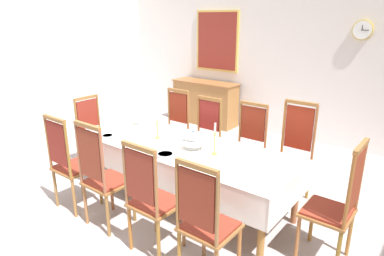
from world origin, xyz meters
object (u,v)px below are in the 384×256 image
(chair_south_b, at_px, (102,175))
(bowl_near_left, at_px, (108,136))
(bowl_near_right, at_px, (117,140))
(chair_south_a, at_px, (70,162))
(chair_north_b, at_px, (204,133))
(chair_head_east, at_px, (337,204))
(candlestick_east, at_px, (215,142))
(bowl_far_left, at_px, (161,124))
(soup_tureen, at_px, (193,140))
(chair_south_d, at_px, (205,221))
(chair_head_west, at_px, (94,131))
(spoon_secondary, at_px, (112,138))
(framed_painting, at_px, (217,41))
(chair_north_c, at_px, (247,143))
(bowl_far_right, at_px, (165,155))
(candlestick_west, at_px, (157,128))
(dining_table, at_px, (184,152))
(spoon_primary, at_px, (103,135))
(chair_north_a, at_px, (173,125))
(chair_south_c, at_px, (151,197))
(sideboard, at_px, (205,103))
(chair_north_d, at_px, (293,152))
(mounted_clock, at_px, (362,30))

(chair_south_b, distance_m, bowl_near_left, 0.80)
(bowl_near_right, bearing_deg, chair_south_a, -113.65)
(chair_north_b, bearing_deg, chair_head_east, 156.83)
(candlestick_east, xyz_separation_m, bowl_far_left, (-1.18, 0.40, -0.12))
(chair_north_b, height_order, soup_tureen, chair_north_b)
(chair_south_d, distance_m, bowl_near_right, 1.79)
(chair_south_a, distance_m, chair_head_west, 1.20)
(chair_north_b, bearing_deg, bowl_near_right, 74.33)
(spoon_secondary, bearing_deg, chair_south_a, -107.36)
(bowl_near_left, bearing_deg, framed_painting, 101.51)
(chair_south_a, xyz_separation_m, chair_north_c, (1.31, 1.82, -0.01))
(chair_head_west, distance_m, candlestick_east, 2.19)
(bowl_far_right, distance_m, spoon_secondary, 0.91)
(candlestick_west, relative_size, bowl_far_right, 1.70)
(bowl_near_left, relative_size, bowl_far_right, 0.78)
(chair_north_b, xyz_separation_m, chair_south_d, (1.34, -1.82, 0.02))
(bowl_far_left, bearing_deg, framed_painting, 108.49)
(bowl_far_right, bearing_deg, framed_painting, 116.05)
(chair_north_c, height_order, chair_south_d, chair_south_d)
(dining_table, height_order, chair_head_east, chair_head_east)
(framed_painting, bearing_deg, spoon_primary, -80.24)
(candlestick_east, distance_m, bowl_near_right, 1.23)
(bowl_near_left, distance_m, framed_painting, 3.66)
(chair_north_a, height_order, soup_tureen, chair_north_a)
(bowl_near_right, height_order, bowl_far_right, bowl_far_right)
(chair_south_c, xyz_separation_m, sideboard, (-2.09, 3.75, -0.14))
(dining_table, xyz_separation_m, chair_north_b, (-0.37, 0.91, -0.10))
(chair_south_b, distance_m, soup_tureen, 1.07)
(chair_south_c, bearing_deg, chair_north_c, 90.00)
(bowl_far_left, distance_m, spoon_primary, 0.81)
(chair_head_east, height_order, sideboard, chair_head_east)
(chair_north_d, xyz_separation_m, mounted_clock, (0.11, 2.16, 1.37))
(chair_head_west, bearing_deg, chair_north_d, 108.70)
(chair_south_c, xyz_separation_m, chair_north_d, (0.63, 1.83, 0.03))
(mounted_clock, bearing_deg, sideboard, -175.04)
(chair_north_b, bearing_deg, bowl_far_left, 53.25)
(mounted_clock, bearing_deg, bowl_near_left, -120.35)
(chair_north_a, distance_m, spoon_secondary, 1.28)
(chair_south_a, distance_m, chair_north_d, 2.66)
(dining_table, bearing_deg, bowl_far_right, -82.50)
(dining_table, bearing_deg, bowl_far_left, 151.78)
(dining_table, bearing_deg, chair_north_d, 43.43)
(bowl_far_right, xyz_separation_m, framed_painting, (-1.70, 3.48, 0.95))
(chair_south_b, xyz_separation_m, chair_north_d, (1.34, 1.83, 0.01))
(chair_south_d, distance_m, chair_head_east, 1.20)
(chair_north_b, distance_m, bowl_near_left, 1.41)
(soup_tureen, height_order, bowl_near_right, soup_tureen)
(soup_tureen, distance_m, bowl_near_left, 1.14)
(chair_head_west, bearing_deg, bowl_far_right, 77.79)
(bowl_near_left, distance_m, spoon_secondary, 0.08)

